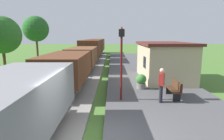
# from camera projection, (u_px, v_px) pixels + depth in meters

# --- Properties ---
(freight_train) EXTENTS (2.50, 39.20, 2.72)m
(freight_train) POSITION_uv_depth(u_px,v_px,m) (88.00, 52.00, 22.65)
(freight_train) COLOR gray
(freight_train) RESTS_ON rail_near
(station_hut) EXTENTS (3.50, 5.80, 2.78)m
(station_hut) POSITION_uv_depth(u_px,v_px,m) (162.00, 61.00, 14.06)
(station_hut) COLOR tan
(station_hut) RESTS_ON platform_slab
(bench_near_hut) EXTENTS (0.42, 1.50, 0.91)m
(bench_near_hut) POSITION_uv_depth(u_px,v_px,m) (174.00, 89.00, 9.80)
(bench_near_hut) COLOR #422819
(bench_near_hut) RESTS_ON platform_slab
(person_waiting) EXTENTS (0.37, 0.44, 1.71)m
(person_waiting) POSITION_uv_depth(u_px,v_px,m) (161.00, 84.00, 9.02)
(person_waiting) COLOR black
(person_waiting) RESTS_ON platform_slab
(potted_planter) EXTENTS (0.64, 0.64, 0.92)m
(potted_planter) POSITION_uv_depth(u_px,v_px,m) (141.00, 81.00, 11.49)
(potted_planter) COLOR slate
(potted_planter) RESTS_ON platform_slab
(lamp_post_near) EXTENTS (0.28, 0.28, 3.70)m
(lamp_post_near) POSITION_uv_depth(u_px,v_px,m) (121.00, 50.00, 9.11)
(lamp_post_near) COLOR #591414
(lamp_post_near) RESTS_ON platform_slab
(tree_field_left) EXTENTS (3.68, 3.68, 5.45)m
(tree_field_left) POSITION_uv_depth(u_px,v_px,m) (1.00, 35.00, 18.13)
(tree_field_left) COLOR #4C3823
(tree_field_left) RESTS_ON ground
(tree_field_distant) EXTENTS (3.42, 3.42, 6.18)m
(tree_field_distant) POSITION_uv_depth(u_px,v_px,m) (35.00, 29.00, 24.84)
(tree_field_distant) COLOR #4C3823
(tree_field_distant) RESTS_ON ground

